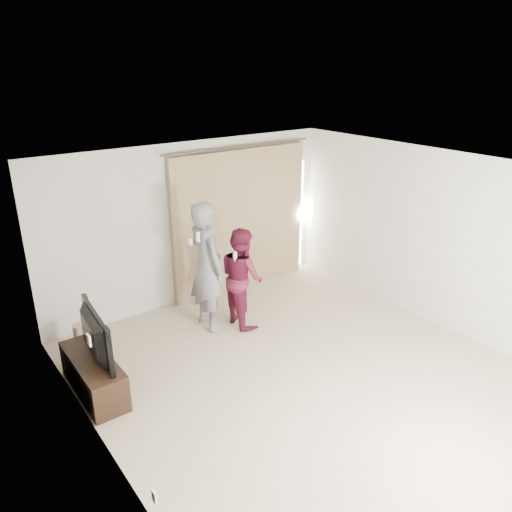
# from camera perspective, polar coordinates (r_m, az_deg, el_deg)

# --- Properties ---
(floor) EXTENTS (5.50, 5.50, 0.00)m
(floor) POSITION_cam_1_polar(r_m,az_deg,el_deg) (6.58, 5.43, -13.27)
(floor) COLOR tan
(floor) RESTS_ON ground
(wall_back) EXTENTS (5.00, 0.04, 2.60)m
(wall_back) POSITION_cam_1_polar(r_m,az_deg,el_deg) (8.03, -7.34, 3.68)
(wall_back) COLOR beige
(wall_back) RESTS_ON ground
(wall_left) EXTENTS (0.04, 5.50, 2.60)m
(wall_left) POSITION_cam_1_polar(r_m,az_deg,el_deg) (4.81, -17.30, -10.19)
(wall_left) COLOR beige
(wall_left) RESTS_ON ground
(ceiling) EXTENTS (5.00, 5.50, 0.01)m
(ceiling) POSITION_cam_1_polar(r_m,az_deg,el_deg) (5.52, 6.39, 9.43)
(ceiling) COLOR white
(ceiling) RESTS_ON wall_back
(curtain) EXTENTS (2.80, 0.11, 2.46)m
(curtain) POSITION_cam_1_polar(r_m,az_deg,el_deg) (8.46, -1.67, 4.10)
(curtain) COLOR tan
(curtain) RESTS_ON ground
(tv_console) EXTENTS (0.42, 1.21, 0.47)m
(tv_console) POSITION_cam_1_polar(r_m,az_deg,el_deg) (6.42, -18.05, -12.84)
(tv_console) COLOR black
(tv_console) RESTS_ON ground
(tv) EXTENTS (0.23, 1.06, 0.61)m
(tv) POSITION_cam_1_polar(r_m,az_deg,el_deg) (6.14, -18.63, -8.69)
(tv) COLOR black
(tv) RESTS_ON tv_console
(scratching_post) EXTENTS (0.31, 0.31, 0.41)m
(scratching_post) POSITION_cam_1_polar(r_m,az_deg,el_deg) (7.31, -19.36, -9.13)
(scratching_post) COLOR tan
(scratching_post) RESTS_ON ground
(person_man) EXTENTS (0.48, 0.72, 1.93)m
(person_man) POSITION_cam_1_polar(r_m,az_deg,el_deg) (7.22, -5.66, -1.18)
(person_man) COLOR slate
(person_man) RESTS_ON ground
(person_woman) EXTENTS (0.63, 0.78, 1.51)m
(person_woman) POSITION_cam_1_polar(r_m,az_deg,el_deg) (7.37, -1.65, -2.40)
(person_woman) COLOR maroon
(person_woman) RESTS_ON ground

